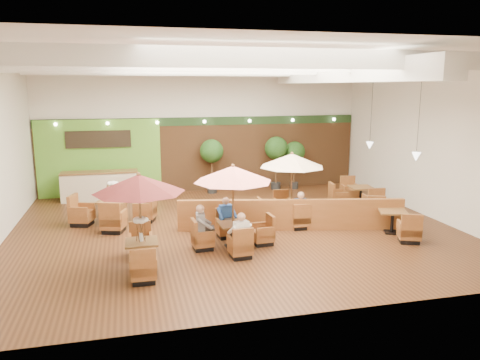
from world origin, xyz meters
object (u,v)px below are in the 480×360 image
object	(u,v)px
table_5	(354,197)
topiary_0	(212,153)
service_counter	(100,186)
diner_4	(300,206)
table_4	(392,222)
diner_2	(202,223)
topiary_1	(276,150)
diner_1	(227,214)
table_2	(290,172)
table_1	(233,190)
booth_divider	(291,215)
diner_0	(240,230)
topiary_2	(295,154)
diner_3	(300,206)
table_3	(114,210)
table_0	(139,196)

from	to	relation	value
table_5	topiary_0	bearing A→B (deg)	151.16
service_counter	diner_4	bearing A→B (deg)	-40.85
table_4	diner_2	distance (m)	6.04
topiary_1	diner_1	xyz separation A→B (m)	(-3.55, -6.11, -1.01)
table_2	table_1	bearing A→B (deg)	-137.30
booth_divider	diner_1	world-z (taller)	diner_1
table_4	topiary_1	bearing A→B (deg)	124.20
diner_1	diner_2	size ratio (longest dim) A/B	0.93
topiary_0	diner_2	bearing A→B (deg)	-102.46
table_1	topiary_0	bearing A→B (deg)	80.60
diner_4	topiary_0	bearing A→B (deg)	116.64
service_counter	diner_0	distance (m)	8.63
table_5	topiary_2	bearing A→B (deg)	114.90
service_counter	topiary_0	xyz separation A→B (m)	(4.62, 0.20, 1.15)
table_4	table_5	distance (m)	3.38
topiary_2	diner_3	world-z (taller)	topiary_2
service_counter	table_2	size ratio (longest dim) A/B	1.25
booth_divider	topiary_0	world-z (taller)	topiary_0
topiary_1	diner_4	xyz separation A→B (m)	(-1.06, -5.78, -1.03)
diner_3	table_3	bearing A→B (deg)	167.03
diner_0	table_3	bearing A→B (deg)	116.52
table_5	diner_4	bearing A→B (deg)	-136.80
booth_divider	diner_4	xyz separation A→B (m)	(0.33, 0.06, 0.24)
table_4	table_5	xyz separation A→B (m)	(0.41, 3.36, 0.00)
topiary_0	service_counter	bearing A→B (deg)	-177.52
diner_1	diner_3	bearing A→B (deg)	176.88
topiary_2	table_2	bearing A→B (deg)	-111.94
topiary_1	table_5	bearing A→B (deg)	-60.47
service_counter	table_1	size ratio (longest dim) A/B	1.24
table_3	diner_3	bearing A→B (deg)	-1.35
topiary_1	diner_4	distance (m)	5.97
diner_3	table_2	bearing A→B (deg)	99.91
table_5	diner_3	world-z (taller)	diner_3
topiary_1	diner_0	size ratio (longest dim) A/B	2.94
table_1	topiary_1	distance (m)	7.84
table_3	booth_divider	bearing A→B (deg)	-2.98
table_4	diner_3	size ratio (longest dim) A/B	3.39
table_4	topiary_0	bearing A→B (deg)	144.23
diner_1	topiary_0	bearing A→B (deg)	-106.70
booth_divider	diner_0	size ratio (longest dim) A/B	9.00
diner_0	diner_2	bearing A→B (deg)	122.46
table_4	table_5	size ratio (longest dim) A/B	1.01
table_5	diner_2	world-z (taller)	diner_2
topiary_0	topiary_2	xyz separation A→B (m)	(3.76, 0.00, -0.15)
topiary_0	topiary_2	bearing A→B (deg)	0.00
table_3	table_0	bearing A→B (deg)	-61.79
diner_1	diner_3	distance (m)	2.51
table_0	table_1	size ratio (longest dim) A/B	1.02
table_2	diner_0	bearing A→B (deg)	-127.21
booth_divider	table_1	bearing A→B (deg)	-140.37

